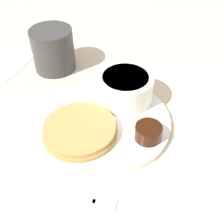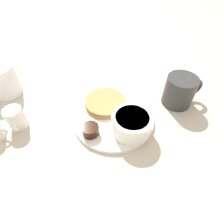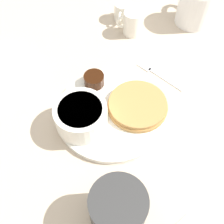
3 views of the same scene
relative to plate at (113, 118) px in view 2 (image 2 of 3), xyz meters
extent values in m
plane|color=#C6B299|center=(0.00, 0.00, -0.01)|extent=(4.00, 4.00, 0.00)
cylinder|color=white|center=(0.00, 0.00, 0.00)|extent=(0.24, 0.24, 0.01)
cylinder|color=#B78447|center=(0.05, -0.02, 0.01)|extent=(0.13, 0.13, 0.01)
cylinder|color=#B78447|center=(0.05, -0.02, 0.02)|extent=(0.13, 0.13, 0.01)
cylinder|color=white|center=(-0.07, 0.01, 0.03)|extent=(0.11, 0.11, 0.05)
cylinder|color=white|center=(-0.07, 0.01, 0.06)|extent=(0.09, 0.09, 0.01)
cylinder|color=black|center=(0.01, 0.09, 0.02)|extent=(0.05, 0.05, 0.03)
cylinder|color=white|center=(-0.09, 0.02, 0.02)|extent=(0.05, 0.05, 0.02)
sphere|color=white|center=(-0.09, 0.02, 0.04)|extent=(0.02, 0.02, 0.02)
cylinder|color=#333333|center=(-0.11, -0.19, 0.04)|extent=(0.09, 0.09, 0.10)
torus|color=#333333|center=(-0.14, -0.23, 0.04)|extent=(0.05, 0.06, 0.06)
cylinder|color=white|center=(0.20, 0.19, 0.03)|extent=(0.05, 0.05, 0.07)
torus|color=white|center=(0.17, 0.21, 0.03)|extent=(0.03, 0.02, 0.04)
cone|color=white|center=(0.22, 0.18, 0.05)|extent=(0.02, 0.02, 0.01)
torus|color=white|center=(0.19, 0.24, 0.02)|extent=(0.03, 0.02, 0.03)
cube|color=silver|center=(0.16, 0.01, 0.00)|extent=(0.03, 0.10, 0.00)
cube|color=silver|center=(0.15, 0.07, 0.00)|extent=(0.03, 0.04, 0.00)
cube|color=white|center=(-0.07, -0.31, 0.00)|extent=(0.14, 0.11, 0.00)
cylinder|color=white|center=(0.37, 0.14, 0.04)|extent=(0.10, 0.10, 0.10)
camera|label=1|loc=(0.33, 0.17, 0.38)|focal=45.00mm
camera|label=2|loc=(-0.22, 0.28, 0.40)|focal=28.00mm
camera|label=3|loc=(-0.19, -0.29, 0.51)|focal=45.00mm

